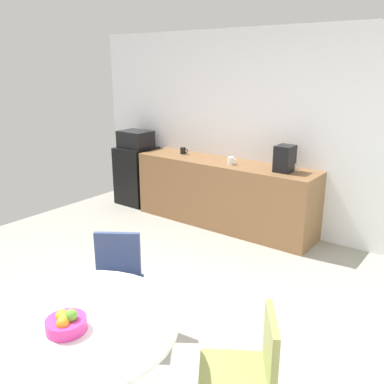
{
  "coord_description": "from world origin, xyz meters",
  "views": [
    {
      "loc": [
        2.34,
        -1.92,
        2.15
      ],
      "look_at": [
        0.01,
        1.17,
        0.95
      ],
      "focal_mm": 38.72,
      "sensor_mm": 36.0,
      "label": 1
    }
  ],
  "objects_px": {
    "round_table": "(75,339)",
    "chair_navy": "(116,272)",
    "coffee_maker": "(285,159)",
    "chair_olive": "(253,364)",
    "mug_green": "(183,151)",
    "mug_white": "(293,167)",
    "mini_fridge": "(137,175)",
    "microwave": "(136,139)",
    "mug_red": "(231,161)",
    "fruit_bowl": "(66,323)"
  },
  "relations": [
    {
      "from": "round_table",
      "to": "chair_navy",
      "type": "bearing_deg",
      "value": 124.34
    },
    {
      "from": "chair_navy",
      "to": "coffee_maker",
      "type": "xyz_separation_m",
      "value": [
        0.28,
        2.52,
        0.54
      ]
    },
    {
      "from": "chair_olive",
      "to": "mug_green",
      "type": "distance_m",
      "value": 4.01
    },
    {
      "from": "mug_white",
      "to": "chair_olive",
      "type": "bearing_deg",
      "value": -69.48
    },
    {
      "from": "mini_fridge",
      "to": "mug_white",
      "type": "height_order",
      "value": "mug_white"
    },
    {
      "from": "mini_fridge",
      "to": "microwave",
      "type": "height_order",
      "value": "microwave"
    },
    {
      "from": "mini_fridge",
      "to": "microwave",
      "type": "bearing_deg",
      "value": 0.0
    },
    {
      "from": "mini_fridge",
      "to": "chair_olive",
      "type": "height_order",
      "value": "mini_fridge"
    },
    {
      "from": "mug_green",
      "to": "mug_red",
      "type": "xyz_separation_m",
      "value": [
        0.91,
        -0.14,
        0.0
      ]
    },
    {
      "from": "chair_navy",
      "to": "mug_green",
      "type": "xyz_separation_m",
      "value": [
        -1.34,
        2.59,
        0.43
      ]
    },
    {
      "from": "mug_red",
      "to": "mug_white",
      "type": "bearing_deg",
      "value": 12.15
    },
    {
      "from": "coffee_maker",
      "to": "fruit_bowl",
      "type": "bearing_deg",
      "value": -84.33
    },
    {
      "from": "chair_olive",
      "to": "mug_white",
      "type": "relative_size",
      "value": 6.43
    },
    {
      "from": "round_table",
      "to": "mug_green",
      "type": "bearing_deg",
      "value": 119.18
    },
    {
      "from": "mug_white",
      "to": "coffee_maker",
      "type": "distance_m",
      "value": 0.16
    },
    {
      "from": "fruit_bowl",
      "to": "mug_red",
      "type": "bearing_deg",
      "value": 107.37
    },
    {
      "from": "mini_fridge",
      "to": "mug_red",
      "type": "distance_m",
      "value": 1.86
    },
    {
      "from": "mini_fridge",
      "to": "mug_white",
      "type": "bearing_deg",
      "value": 2.16
    },
    {
      "from": "fruit_bowl",
      "to": "chair_navy",
      "type": "bearing_deg",
      "value": 123.89
    },
    {
      "from": "chair_navy",
      "to": "mug_white",
      "type": "xyz_separation_m",
      "value": [
        0.34,
        2.62,
        0.43
      ]
    },
    {
      "from": "mini_fridge",
      "to": "mug_green",
      "type": "relative_size",
      "value": 6.99
    },
    {
      "from": "chair_navy",
      "to": "mug_red",
      "type": "distance_m",
      "value": 2.52
    },
    {
      "from": "mug_white",
      "to": "coffee_maker",
      "type": "xyz_separation_m",
      "value": [
        -0.07,
        -0.1,
        0.11
      ]
    },
    {
      "from": "mug_white",
      "to": "fruit_bowl",
      "type": "bearing_deg",
      "value": -85.55
    },
    {
      "from": "microwave",
      "to": "coffee_maker",
      "type": "distance_m",
      "value": 2.5
    },
    {
      "from": "chair_navy",
      "to": "coffee_maker",
      "type": "distance_m",
      "value": 2.59
    },
    {
      "from": "mini_fridge",
      "to": "chair_navy",
      "type": "distance_m",
      "value": 3.36
    },
    {
      "from": "microwave",
      "to": "mug_red",
      "type": "relative_size",
      "value": 3.72
    },
    {
      "from": "round_table",
      "to": "chair_olive",
      "type": "relative_size",
      "value": 1.45
    },
    {
      "from": "chair_navy",
      "to": "mug_white",
      "type": "distance_m",
      "value": 2.67
    },
    {
      "from": "microwave",
      "to": "mug_red",
      "type": "xyz_separation_m",
      "value": [
        1.79,
        -0.07,
        -0.08
      ]
    },
    {
      "from": "microwave",
      "to": "chair_navy",
      "type": "relative_size",
      "value": 0.58
    },
    {
      "from": "round_table",
      "to": "mug_white",
      "type": "height_order",
      "value": "mug_white"
    },
    {
      "from": "mini_fridge",
      "to": "chair_olive",
      "type": "xyz_separation_m",
      "value": [
        3.66,
        -2.8,
        0.07
      ]
    },
    {
      "from": "round_table",
      "to": "coffee_maker",
      "type": "relative_size",
      "value": 3.76
    },
    {
      "from": "microwave",
      "to": "mug_red",
      "type": "bearing_deg",
      "value": -2.26
    },
    {
      "from": "round_table",
      "to": "mug_white",
      "type": "xyz_separation_m",
      "value": [
        -0.23,
        3.46,
        0.31
      ]
    },
    {
      "from": "fruit_bowl",
      "to": "microwave",
      "type": "bearing_deg",
      "value": 129.61
    },
    {
      "from": "mug_white",
      "to": "mug_red",
      "type": "height_order",
      "value": "same"
    },
    {
      "from": "round_table",
      "to": "mug_red",
      "type": "height_order",
      "value": "mug_red"
    },
    {
      "from": "mini_fridge",
      "to": "mug_green",
      "type": "height_order",
      "value": "mug_green"
    },
    {
      "from": "chair_olive",
      "to": "mug_green",
      "type": "xyz_separation_m",
      "value": [
        -2.77,
        2.88,
        0.43
      ]
    },
    {
      "from": "fruit_bowl",
      "to": "coffee_maker",
      "type": "bearing_deg",
      "value": 95.67
    },
    {
      "from": "mug_red",
      "to": "fruit_bowl",
      "type": "bearing_deg",
      "value": -72.63
    },
    {
      "from": "chair_navy",
      "to": "fruit_bowl",
      "type": "distance_m",
      "value": 1.15
    },
    {
      "from": "mug_red",
      "to": "coffee_maker",
      "type": "height_order",
      "value": "coffee_maker"
    },
    {
      "from": "fruit_bowl",
      "to": "mug_white",
      "type": "relative_size",
      "value": 1.72
    },
    {
      "from": "chair_olive",
      "to": "mug_red",
      "type": "bearing_deg",
      "value": 124.3
    },
    {
      "from": "mini_fridge",
      "to": "chair_navy",
      "type": "bearing_deg",
      "value": -48.51
    },
    {
      "from": "mug_white",
      "to": "mug_green",
      "type": "relative_size",
      "value": 1.0
    }
  ]
}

